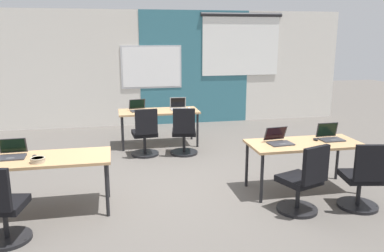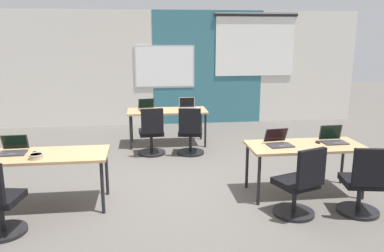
{
  "view_description": "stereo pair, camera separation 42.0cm",
  "coord_description": "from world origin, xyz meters",
  "px_view_note": "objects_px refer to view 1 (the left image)",
  "views": [
    {
      "loc": [
        -0.87,
        -5.5,
        2.21
      ],
      "look_at": [
        0.22,
        -0.1,
        0.92
      ],
      "focal_mm": 36.35,
      "sensor_mm": 36.0,
      "label": 1
    },
    {
      "loc": [
        -0.46,
        -5.56,
        2.21
      ],
      "look_at": [
        0.22,
        -0.1,
        0.92
      ],
      "focal_mm": 36.35,
      "sensor_mm": 36.0,
      "label": 2
    }
  ],
  "objects_px": {
    "laptop_far_left": "(138,108)",
    "mouse_near_left_end": "(34,156)",
    "mouse_near_right_end": "(316,139)",
    "laptop_near_left_end": "(12,153)",
    "desk_far_center": "(159,113)",
    "laptop_near_right_inner": "(279,140)",
    "mouse_far_right": "(189,108)",
    "chair_near_right_inner": "(303,185)",
    "snack_bowl": "(38,160)",
    "chair_near_left_end": "(1,212)",
    "laptop_near_right_end": "(330,136)",
    "chair_far_right": "(184,135)",
    "chair_far_left": "(145,136)",
    "desk_near_right": "(304,146)",
    "desk_near_left": "(46,162)",
    "chair_near_right_end": "(362,182)",
    "laptop_far_right": "(178,107)"
  },
  "relations": [
    {
      "from": "laptop_far_left",
      "to": "mouse_near_left_end",
      "type": "xyz_separation_m",
      "value": [
        -1.48,
        -2.83,
        -0.03
      ]
    },
    {
      "from": "mouse_near_right_end",
      "to": "laptop_near_left_end",
      "type": "bearing_deg",
      "value": 179.49
    },
    {
      "from": "desk_far_center",
      "to": "laptop_near_right_inner",
      "type": "distance_m",
      "value": 3.09
    },
    {
      "from": "mouse_far_right",
      "to": "chair_near_right_inner",
      "type": "bearing_deg",
      "value": -77.81
    },
    {
      "from": "desk_far_center",
      "to": "chair_near_right_inner",
      "type": "bearing_deg",
      "value": -68.11
    },
    {
      "from": "laptop_near_right_inner",
      "to": "snack_bowl",
      "type": "relative_size",
      "value": 2.04
    },
    {
      "from": "snack_bowl",
      "to": "chair_near_right_inner",
      "type": "bearing_deg",
      "value": -8.94
    },
    {
      "from": "chair_near_left_end",
      "to": "mouse_near_right_end",
      "type": "bearing_deg",
      "value": -159.13
    },
    {
      "from": "laptop_near_right_end",
      "to": "mouse_near_left_end",
      "type": "relative_size",
      "value": 3.33
    },
    {
      "from": "laptop_near_right_end",
      "to": "chair_far_right",
      "type": "distance_m",
      "value": 2.69
    },
    {
      "from": "chair_far_left",
      "to": "laptop_near_right_end",
      "type": "relative_size",
      "value": 2.73
    },
    {
      "from": "desk_near_right",
      "to": "desk_far_center",
      "type": "distance_m",
      "value": 3.3
    },
    {
      "from": "desk_near_left",
      "to": "chair_near_left_end",
      "type": "xyz_separation_m",
      "value": [
        -0.36,
        -0.75,
        -0.28
      ]
    },
    {
      "from": "chair_near_right_end",
      "to": "laptop_near_left_end",
      "type": "distance_m",
      "value": 4.45
    },
    {
      "from": "mouse_near_left_end",
      "to": "laptop_near_left_end",
      "type": "bearing_deg",
      "value": 164.11
    },
    {
      "from": "chair_far_left",
      "to": "chair_near_left_end",
      "type": "height_order",
      "value": "same"
    },
    {
      "from": "laptop_near_right_inner",
      "to": "laptop_far_right",
      "type": "distance_m",
      "value": 2.98
    },
    {
      "from": "chair_near_right_end",
      "to": "laptop_far_left",
      "type": "bearing_deg",
      "value": -43.54
    },
    {
      "from": "laptop_far_left",
      "to": "chair_near_right_end",
      "type": "distance_m",
      "value": 4.46
    },
    {
      "from": "snack_bowl",
      "to": "laptop_far_right",
      "type": "bearing_deg",
      "value": 53.87
    },
    {
      "from": "laptop_far_left",
      "to": "mouse_near_right_end",
      "type": "bearing_deg",
      "value": -59.69
    },
    {
      "from": "chair_near_right_inner",
      "to": "laptop_far_right",
      "type": "xyz_separation_m",
      "value": [
        -0.99,
        3.54,
        0.39
      ]
    },
    {
      "from": "chair_near_right_end",
      "to": "laptop_near_left_end",
      "type": "xyz_separation_m",
      "value": [
        -4.35,
        0.85,
        0.39
      ]
    },
    {
      "from": "chair_near_right_inner",
      "to": "chair_far_right",
      "type": "xyz_separation_m",
      "value": [
        -1.02,
        2.72,
        0.0
      ]
    },
    {
      "from": "desk_far_center",
      "to": "laptop_near_right_end",
      "type": "bearing_deg",
      "value": -51.17
    },
    {
      "from": "chair_near_left_end",
      "to": "laptop_far_right",
      "type": "bearing_deg",
      "value": -115.48
    },
    {
      "from": "desk_far_center",
      "to": "chair_near_right_inner",
      "type": "xyz_separation_m",
      "value": [
        1.4,
        -3.49,
        -0.28
      ]
    },
    {
      "from": "laptop_near_left_end",
      "to": "chair_near_right_inner",
      "type": "bearing_deg",
      "value": -14.81
    },
    {
      "from": "laptop_far_left",
      "to": "chair_near_right_inner",
      "type": "distance_m",
      "value": 4.0
    },
    {
      "from": "desk_near_left",
      "to": "mouse_near_left_end",
      "type": "bearing_deg",
      "value": 169.93
    },
    {
      "from": "chair_near_right_end",
      "to": "laptop_near_left_end",
      "type": "bearing_deg",
      "value": -0.4
    },
    {
      "from": "laptop_far_left",
      "to": "laptop_near_right_inner",
      "type": "distance_m",
      "value": 3.33
    },
    {
      "from": "desk_far_center",
      "to": "mouse_near_left_end",
      "type": "distance_m",
      "value": 3.35
    },
    {
      "from": "chair_near_left_end",
      "to": "laptop_near_right_end",
      "type": "bearing_deg",
      "value": -159.57
    },
    {
      "from": "laptop_near_right_inner",
      "to": "laptop_near_right_end",
      "type": "bearing_deg",
      "value": -3.0
    },
    {
      "from": "chair_near_right_end",
      "to": "laptop_far_right",
      "type": "xyz_separation_m",
      "value": [
        -1.78,
        3.6,
        0.39
      ]
    },
    {
      "from": "laptop_near_right_end",
      "to": "snack_bowl",
      "type": "distance_m",
      "value": 4.0
    },
    {
      "from": "chair_near_right_end",
      "to": "laptop_near_right_inner",
      "type": "bearing_deg",
      "value": -33.15
    },
    {
      "from": "mouse_near_left_end",
      "to": "snack_bowl",
      "type": "distance_m",
      "value": 0.22
    },
    {
      "from": "desk_near_right",
      "to": "laptop_near_right_inner",
      "type": "xyz_separation_m",
      "value": [
        -0.37,
        0.03,
        0.11
      ]
    },
    {
      "from": "chair_far_left",
      "to": "laptop_far_right",
      "type": "distance_m",
      "value": 1.14
    },
    {
      "from": "chair_far_left",
      "to": "laptop_far_left",
      "type": "bearing_deg",
      "value": -89.98
    },
    {
      "from": "chair_near_right_end",
      "to": "chair_near_right_inner",
      "type": "bearing_deg",
      "value": 6.27
    },
    {
      "from": "desk_near_left",
      "to": "chair_far_left",
      "type": "height_order",
      "value": "chair_far_left"
    },
    {
      "from": "laptop_near_left_end",
      "to": "chair_near_left_end",
      "type": "bearing_deg",
      "value": -89.0
    },
    {
      "from": "laptop_far_left",
      "to": "chair_near_left_end",
      "type": "xyz_separation_m",
      "value": [
        -1.71,
        -3.61,
        -0.39
      ]
    },
    {
      "from": "mouse_near_left_end",
      "to": "chair_near_left_end",
      "type": "relative_size",
      "value": 0.11
    },
    {
      "from": "chair_near_right_inner",
      "to": "chair_near_left_end",
      "type": "xyz_separation_m",
      "value": [
        -3.51,
        -0.06,
        0.0
      ]
    },
    {
      "from": "chair_far_left",
      "to": "chair_near_right_end",
      "type": "distance_m",
      "value": 3.82
    },
    {
      "from": "laptop_near_right_end",
      "to": "mouse_near_left_end",
      "type": "xyz_separation_m",
      "value": [
        -4.07,
        -0.05,
        -0.03
      ]
    }
  ]
}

